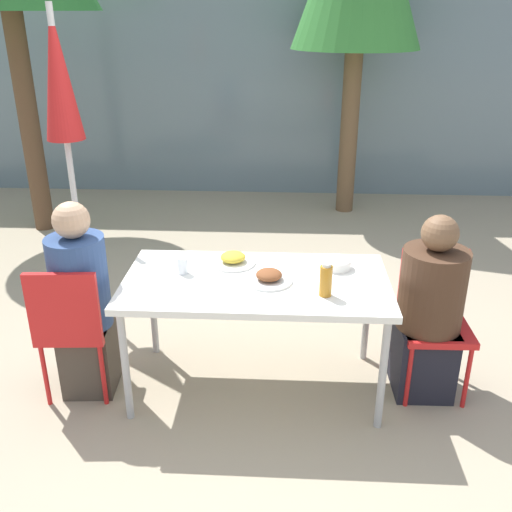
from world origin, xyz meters
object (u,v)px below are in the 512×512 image
Objects in this scene: drinking_cup at (183,266)px; salad_bowl at (337,264)px; person_right at (429,314)px; person_left at (83,305)px; bottle at (326,280)px; chair_right at (434,311)px; closed_umbrella at (62,103)px; chair_left at (72,322)px.

salad_bowl is at bearing 7.66° from drinking_cup.
person_left is at bearing 1.42° from person_right.
bottle is at bearing -16.11° from drinking_cup.
person_left is 2.05m from person_right.
chair_right is 0.80m from bottle.
closed_umbrella is at bearing 148.00° from bottle.
person_left is at bearing -170.30° from salad_bowl.
person_left is 0.64m from drinking_cup.
bottle is at bearing -4.84° from chair_left.
bottle is at bearing 21.05° from chair_right.
person_left is at bearing 58.02° from chair_left.
closed_umbrella is 1.52m from drinking_cup.
closed_umbrella is 11.64× the size of bottle.
bottle is 0.38m from salad_bowl.
closed_umbrella is 2.23m from bottle.
chair_left is 1.50m from bottle.
closed_umbrella is (-0.32, 1.09, 1.08)m from chair_left.
chair_left and chair_right have the same top height.
chair_left is 1.00× the size of chair_right.
chair_right is 0.10m from person_right.
person_right is (2.09, 0.17, 0.02)m from chair_left.
person_right is 5.99× the size of bottle.
bottle is (-0.68, -0.28, 0.32)m from chair_right.
salad_bowl is (1.55, 0.34, 0.26)m from chair_left.
drinking_cup is (-1.51, -0.04, 0.28)m from chair_right.
person_right is 0.73m from bottle.
person_left is (0.04, 0.08, 0.07)m from chair_left.
chair_right reaches higher than salad_bowl.
bottle reaches higher than drinking_cup.
chair_left is at bearing -167.60° from salad_bowl.
person_left is 1.06× the size of person_right.
chair_right is 0.76× the size of person_right.
person_left reaches higher than salad_bowl.
closed_umbrella reaches higher than bottle.
chair_left is 4.55× the size of bottle.
chair_right is (2.10, 0.17, -0.07)m from person_left.
chair_left is at bearing -121.98° from person_left.
chair_right is 4.97× the size of salad_bowl.
bottle reaches higher than chair_right.
drinking_cup is (0.94, -0.87, -0.80)m from closed_umbrella.
chair_left is 0.72× the size of person_left.
drinking_cup is (0.58, 0.13, 0.21)m from person_left.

